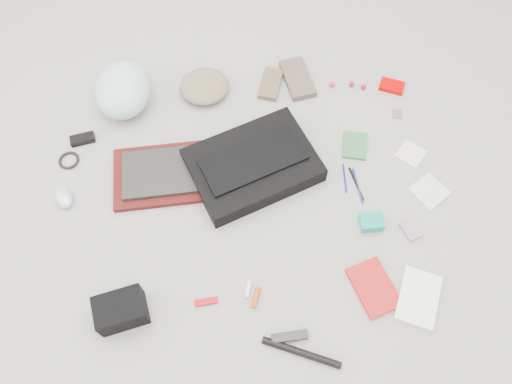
{
  "coord_description": "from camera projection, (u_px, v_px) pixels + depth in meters",
  "views": [
    {
      "loc": [
        -0.05,
        -0.92,
        1.8
      ],
      "look_at": [
        0.0,
        0.0,
        0.05
      ],
      "focal_mm": 35.0,
      "sensor_mm": 36.0,
      "label": 1
    }
  ],
  "objects": [
    {
      "name": "bike_helmet",
      "position": [
        123.0,
        90.0,
        2.17
      ],
      "size": [
        0.25,
        0.3,
        0.18
      ],
      "primitive_type": "ellipsoid",
      "rotation": [
        0.0,
        0.0,
        -0.02
      ],
      "color": "#B9EBE7",
      "rests_on": "ground_plane"
    },
    {
      "name": "u_lock",
      "position": [
        290.0,
        337.0,
        1.75
      ],
      "size": [
        0.13,
        0.04,
        0.03
      ],
      "primitive_type": "cube",
      "rotation": [
        0.0,
        0.0,
        0.08
      ],
      "color": "black",
      "rests_on": "ground_plane"
    },
    {
      "name": "napkin_bottom",
      "position": [
        430.0,
        191.0,
        2.03
      ],
      "size": [
        0.17,
        0.17,
        0.01
      ],
      "primitive_type": "cube",
      "rotation": [
        0.0,
        0.0,
        0.6
      ],
      "color": "silver",
      "rests_on": "ground_plane"
    },
    {
      "name": "messenger_bag",
      "position": [
        253.0,
        165.0,
        2.04
      ],
      "size": [
        0.6,
        0.52,
        0.08
      ],
      "primitive_type": "cube",
      "rotation": [
        0.0,
        0.0,
        0.4
      ],
      "color": "black",
      "rests_on": "ground_plane"
    },
    {
      "name": "power_brick",
      "position": [
        83.0,
        139.0,
        2.14
      ],
      "size": [
        0.11,
        0.07,
        0.03
      ],
      "primitive_type": "cube",
      "rotation": [
        0.0,
        0.0,
        0.23
      ],
      "color": "black",
      "rests_on": "ground_plane"
    },
    {
      "name": "camera_bag",
      "position": [
        121.0,
        310.0,
        1.75
      ],
      "size": [
        0.2,
        0.16,
        0.11
      ],
      "primitive_type": "cube",
      "rotation": [
        0.0,
        0.0,
        0.25
      ],
      "color": "black",
      "rests_on": "ground_plane"
    },
    {
      "name": "altoids_tin",
      "position": [
        392.0,
        86.0,
        2.27
      ],
      "size": [
        0.13,
        0.1,
        0.02
      ],
      "primitive_type": "cube",
      "rotation": [
        0.0,
        0.0,
        -0.38
      ],
      "color": "#B80200",
      "rests_on": "ground_plane"
    },
    {
      "name": "book_red",
      "position": [
        374.0,
        287.0,
        1.84
      ],
      "size": [
        0.2,
        0.24,
        0.02
      ],
      "primitive_type": "cube",
      "rotation": [
        0.0,
        0.0,
        0.34
      ],
      "color": "red",
      "rests_on": "ground_plane"
    },
    {
      "name": "napkin_top",
      "position": [
        411.0,
        154.0,
        2.12
      ],
      "size": [
        0.15,
        0.15,
        0.01
      ],
      "primitive_type": "cube",
      "rotation": [
        0.0,
        0.0,
        0.85
      ],
      "color": "silver",
      "rests_on": "ground_plane"
    },
    {
      "name": "laptop_sleeve",
      "position": [
        161.0,
        175.0,
        2.05
      ],
      "size": [
        0.4,
        0.31,
        0.03
      ],
      "primitive_type": "cube",
      "rotation": [
        0.0,
        0.0,
        0.07
      ],
      "color": "#480F0F",
      "rests_on": "ground_plane"
    },
    {
      "name": "bag_flap",
      "position": [
        253.0,
        159.0,
        2.0
      ],
      "size": [
        0.45,
        0.33,
        0.01
      ],
      "primitive_type": "cube",
      "rotation": [
        0.0,
        0.0,
        0.4
      ],
      "color": "black",
      "rests_on": "messenger_bag"
    },
    {
      "name": "bike_pump",
      "position": [
        301.0,
        353.0,
        1.73
      ],
      "size": [
        0.27,
        0.13,
        0.03
      ],
      "primitive_type": "cylinder",
      "rotation": [
        0.0,
        1.57,
        -0.37
      ],
      "color": "black",
      "rests_on": "ground_plane"
    },
    {
      "name": "toiletry_tube_orange",
      "position": [
        256.0,
        298.0,
        1.82
      ],
      "size": [
        0.04,
        0.08,
        0.02
      ],
      "primitive_type": "cylinder",
      "rotation": [
        1.57,
        0.0,
        -0.31
      ],
      "color": "#C9410D",
      "rests_on": "ground_plane"
    },
    {
      "name": "lollipop_b",
      "position": [
        352.0,
        84.0,
        2.28
      ],
      "size": [
        0.03,
        0.03,
        0.02
      ],
      "primitive_type": "sphere",
      "rotation": [
        0.0,
        0.0,
        0.28
      ],
      "color": "maroon",
      "rests_on": "ground_plane"
    },
    {
      "name": "mitten_right",
      "position": [
        297.0,
        79.0,
        2.29
      ],
      "size": [
        0.16,
        0.24,
        0.03
      ],
      "primitive_type": "cube",
      "rotation": [
        0.0,
        0.0,
        0.22
      ],
      "color": "brown",
      "rests_on": "ground_plane"
    },
    {
      "name": "pen_blue",
      "position": [
        345.0,
        178.0,
        2.06
      ],
      "size": [
        0.01,
        0.13,
        0.01
      ],
      "primitive_type": "cylinder",
      "rotation": [
        1.57,
        0.0,
        -0.04
      ],
      "color": "#120F8E",
      "rests_on": "ground_plane"
    },
    {
      "name": "laptop",
      "position": [
        160.0,
        172.0,
        2.03
      ],
      "size": [
        0.32,
        0.24,
        0.02
      ],
      "primitive_type": "cube",
      "rotation": [
        0.0,
        0.0,
        0.07
      ],
      "color": "black",
      "rests_on": "laptop_sleeve"
    },
    {
      "name": "lollipop_c",
      "position": [
        364.0,
        87.0,
        2.27
      ],
      "size": [
        0.03,
        0.03,
        0.02
      ],
      "primitive_type": "sphere",
      "rotation": [
        0.0,
        0.0,
        -0.39
      ],
      "color": "#BC0520",
      "rests_on": "ground_plane"
    },
    {
      "name": "book_white",
      "position": [
        418.0,
        298.0,
        1.82
      ],
      "size": [
        0.21,
        0.24,
        0.02
      ],
      "primitive_type": "cube",
      "rotation": [
        0.0,
        0.0,
        -0.4
      ],
      "color": "white",
      "rests_on": "ground_plane"
    },
    {
      "name": "multitool",
      "position": [
        206.0,
        302.0,
        1.82
      ],
      "size": [
        0.09,
        0.03,
        0.01
      ],
      "primitive_type": "cube",
      "rotation": [
        0.0,
        0.0,
        0.11
      ],
      "color": "#B20409",
      "rests_on": "ground_plane"
    },
    {
      "name": "cable_coil",
      "position": [
        69.0,
        160.0,
        2.1
      ],
      "size": [
        0.11,
        0.11,
        0.01
      ],
      "primitive_type": "torus",
      "rotation": [
        0.0,
        0.0,
        0.26
      ],
      "color": "black",
      "rests_on": "ground_plane"
    },
    {
      "name": "card_deck",
      "position": [
        411.0,
        230.0,
        1.95
      ],
      "size": [
        0.08,
        0.1,
        0.02
      ],
      "primitive_type": "cube",
      "rotation": [
        0.0,
        0.0,
        0.38
      ],
      "color": "#A28096",
      "rests_on": "ground_plane"
    },
    {
      "name": "beanie",
      "position": [
        204.0,
        86.0,
        2.24
      ],
      "size": [
        0.25,
        0.24,
        0.08
      ],
      "primitive_type": "ellipsoid",
      "rotation": [
        0.0,
        0.0,
        0.13
      ],
      "color": "#796F55",
      "rests_on": "ground_plane"
    },
    {
      "name": "accordion_wallet",
      "position": [
        371.0,
        222.0,
        1.95
      ],
      "size": [
        0.09,
        0.07,
        0.04
      ],
      "primitive_type": "cube",
      "rotation": [
        0.0,
        0.0,
        0.03
      ],
      "color": "#0AA395",
      "rests_on": "ground_plane"
    },
    {
      "name": "mouse",
      "position": [
        63.0,
        197.0,
        2.0
      ],
      "size": [
        0.1,
        0.12,
        0.04
      ],
      "primitive_type": "ellipsoid",
      "rotation": [
        0.0,
        0.0,
        0.42
      ],
      "color": "silver",
      "rests_on": "ground_plane"
    },
    {
      "name": "mitten_left",
      "position": [
        271.0,
        84.0,
        2.28
      ],
      "size": [
        0.13,
        0.19,
        0.03
      ],
      "primitive_type": "cube",
      "rotation": [
        0.0,
        0.0,
        -0.28
      ],
      "color": "brown",
      "rests_on": "ground_plane"
    },
    {
      "name": "ground_plane",
      "position": [
        256.0,
        198.0,
        2.02
      ],
      "size": [
        4.0,
        4.0,
        0.0
      ],
      "primitive_type": "plane",
      "color": "gray"
    },
    {
      "name": "toiletry_tube_white",
      "position": [
        248.0,
        289.0,
        1.84
      ],
      "size": [
        0.03,
        0.06,
        0.02
      ],
      "primitive_type": "cylinder",
      "rotation": [
        1.57,
        0.0,
        -0.23
      ],
      "color": "silver",
      "rests_on": "ground_plane"
    },
    {
      "name": "notepad",
      "position": [
        355.0,
        146.0,
        2.13
      ],
      "size": [
        0.12,
        0.15,
        0.02
      ],
      "primitive_type": "cube",
      "rotation": [
        0.0,
        0.0,
        -0.21
      ],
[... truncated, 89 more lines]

